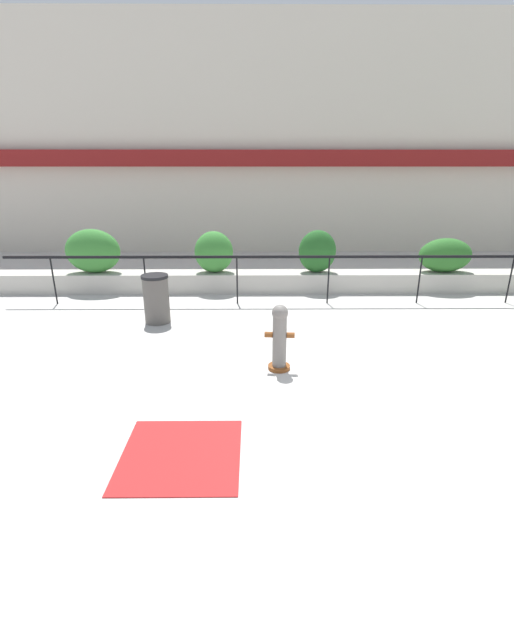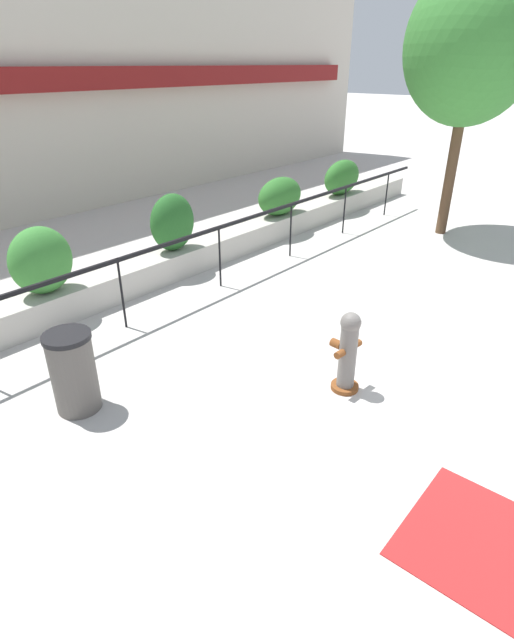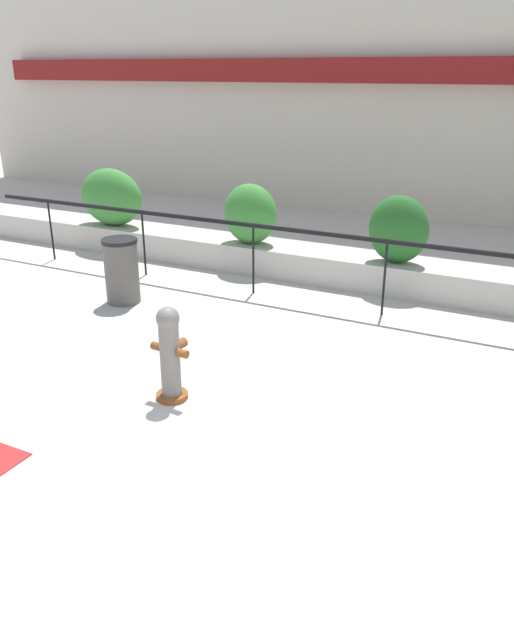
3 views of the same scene
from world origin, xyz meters
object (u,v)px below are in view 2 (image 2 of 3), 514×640
object	(u,v)px
street_tree	(473,45)
trash_bin	(73,372)
hedge_bush_4	(342,177)
hedge_bush_2	(172,222)
hedge_bush_3	(280,196)
hedge_bush_1	(41,260)
fire_hydrant	(348,351)

from	to	relation	value
street_tree	trash_bin	world-z (taller)	street_tree
hedge_bush_4	street_tree	distance (m)	4.24
hedge_bush_2	street_tree	size ratio (longest dim) A/B	0.19
hedge_bush_2	trash_bin	size ratio (longest dim) A/B	1.07
hedge_bush_3	trash_bin	xyz separation A→B (m)	(-6.93, -2.38, -0.43)
hedge_bush_4	trash_bin	bearing A→B (deg)	-166.17
hedge_bush_1	hedge_bush_2	bearing A→B (deg)	0.00
hedge_bush_2	fire_hydrant	bearing A→B (deg)	-104.86
hedge_bush_1	hedge_bush_3	distance (m)	5.94
hedge_bush_3	trash_bin	world-z (taller)	hedge_bush_3
hedge_bush_2	trash_bin	distance (m)	4.38
street_tree	hedge_bush_1	bearing A→B (deg)	161.35
hedge_bush_1	hedge_bush_3	size ratio (longest dim) A/B	0.78
street_tree	trash_bin	bearing A→B (deg)	176.82
hedge_bush_3	hedge_bush_4	xyz separation A→B (m)	(2.73, 0.00, 0.02)
trash_bin	hedge_bush_1	bearing A→B (deg)	67.25
hedge_bush_3	fire_hydrant	size ratio (longest dim) A/B	1.25
fire_hydrant	hedge_bush_2	bearing A→B (deg)	75.14
fire_hydrant	street_tree	size ratio (longest dim) A/B	0.19
hedge_bush_1	trash_bin	xyz separation A→B (m)	(-1.00, -2.38, -0.52)
hedge_bush_4	fire_hydrant	bearing A→B (deg)	-147.54
hedge_bush_4	street_tree	bearing A→B (deg)	-90.52
hedge_bush_4	fire_hydrant	distance (m)	8.60
street_tree	trash_bin	xyz separation A→B (m)	(-9.64, 0.54, -3.53)
fire_hydrant	street_tree	bearing A→B (deg)	13.21
hedge_bush_2	street_tree	xyz separation A→B (m)	(6.00, -2.92, 3.00)
hedge_bush_1	hedge_bush_4	bearing A→B (deg)	0.00
fire_hydrant	street_tree	distance (m)	8.20
hedge_bush_1	trash_bin	bearing A→B (deg)	-112.75
fire_hydrant	trash_bin	world-z (taller)	fire_hydrant
hedge_bush_2	street_tree	distance (m)	7.31
fire_hydrant	hedge_bush_3	bearing A→B (deg)	45.58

